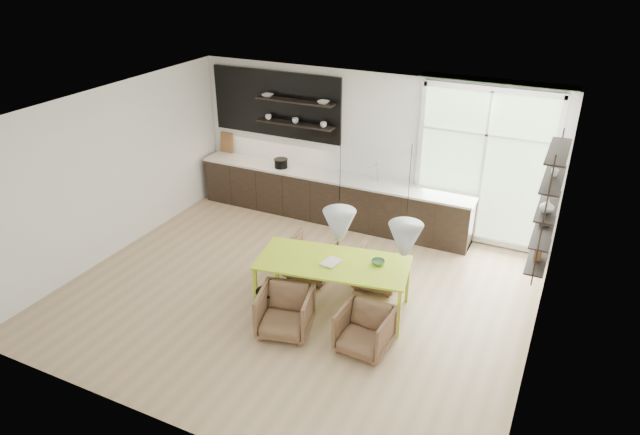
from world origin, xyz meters
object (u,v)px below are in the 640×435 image
(armchair_front_left, at_px, (285,312))
(armchair_back_right, at_px, (378,268))
(wire_stool, at_px, (268,300))
(dining_table, at_px, (333,265))
(armchair_back_left, at_px, (312,257))
(armchair_front_right, at_px, (365,330))

(armchair_front_left, bearing_deg, armchair_back_right, 52.31)
(armchair_front_left, bearing_deg, wire_stool, 139.45)
(dining_table, bearing_deg, armchair_back_right, 56.09)
(armchair_back_left, distance_m, armchair_front_left, 1.56)
(armchair_back_left, bearing_deg, armchair_back_right, -172.41)
(dining_table, height_order, armchair_front_right, dining_table)
(armchair_front_right, xyz_separation_m, wire_stool, (-1.55, 0.07, -0.02))
(armchair_front_right, bearing_deg, armchair_front_left, -170.46)
(armchair_back_left, bearing_deg, armchair_front_right, 135.01)
(armchair_back_right, relative_size, armchair_front_right, 1.00)
(dining_table, xyz_separation_m, wire_stool, (-0.77, -0.62, -0.46))
(armchair_front_left, bearing_deg, dining_table, 52.47)
(armchair_front_right, height_order, wire_stool, armchair_front_right)
(dining_table, bearing_deg, armchair_front_left, -123.60)
(armchair_back_right, bearing_deg, armchair_front_right, 100.48)
(armchair_back_right, distance_m, wire_stool, 1.89)
(dining_table, distance_m, armchair_back_left, 1.07)
(dining_table, xyz_separation_m, armchair_front_left, (-0.36, -0.82, -0.41))
(armchair_front_left, height_order, wire_stool, armchair_front_left)
(dining_table, height_order, armchair_back_right, dining_table)
(dining_table, bearing_deg, armchair_back_left, 125.23)
(armchair_back_left, xyz_separation_m, armchair_front_right, (1.48, -1.39, -0.02))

